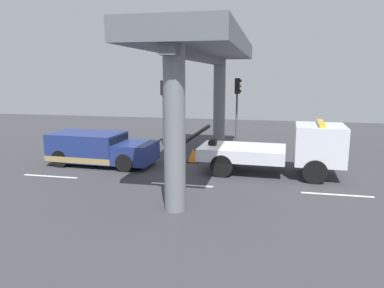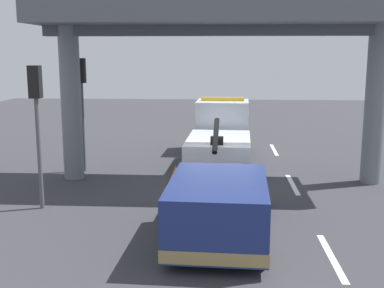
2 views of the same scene
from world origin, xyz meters
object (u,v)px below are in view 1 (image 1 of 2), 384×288
object	(u,v)px
tow_truck_white	(286,149)
traffic_light_far	(237,98)
towed_van_green	(98,149)
traffic_cone_orange	(193,156)
traffic_light_near	(164,99)

from	to	relation	value
tow_truck_white	traffic_light_far	distance (m)	6.10
towed_van_green	traffic_light_far	size ratio (longest dim) A/B	1.25
towed_van_green	traffic_cone_orange	size ratio (longest dim) A/B	7.48
traffic_light_near	traffic_light_far	distance (m)	4.50
tow_truck_white	towed_van_green	bearing A→B (deg)	179.77
traffic_cone_orange	traffic_light_near	bearing A→B (deg)	125.80
tow_truck_white	traffic_light_far	xyz separation A→B (m)	(-2.66, 5.16, 1.88)
tow_truck_white	traffic_light_far	world-z (taller)	traffic_light_far
traffic_light_far	traffic_cone_orange	xyz separation A→B (m)	(-1.88, -3.64, -2.75)
traffic_light_far	traffic_cone_orange	bearing A→B (deg)	-117.31
tow_truck_white	traffic_light_far	size ratio (longest dim) A/B	1.73
traffic_light_near	traffic_light_far	xyz separation A→B (m)	(4.50, 0.00, 0.10)
towed_van_green	traffic_light_near	bearing A→B (deg)	69.54
tow_truck_white	traffic_cone_orange	size ratio (longest dim) A/B	10.33
traffic_light_far	towed_van_green	bearing A→B (deg)	-141.36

